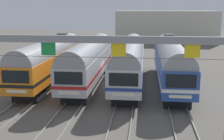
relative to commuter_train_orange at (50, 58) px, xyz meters
The scene contains 8 objects.
ground_plane 7.06m from the commuter_train_orange, ahead, with size 160.00×160.00×0.00m, color #5B564F.
track_bed 18.40m from the commuter_train_orange, 68.99° to the left, with size 14.56×70.00×0.15m.
commuter_train_orange is the anchor object (origin of this frame).
commuter_train_stainless 4.35m from the commuter_train_orange, ahead, with size 2.88×18.06×4.77m.
commuter_train_silver 8.71m from the commuter_train_orange, ahead, with size 2.88×18.06×4.77m.
commuter_train_blue 13.06m from the commuter_train_orange, ahead, with size 2.88×18.06×5.05m.
catenary_gantry 15.19m from the commuter_train_orange, 64.19° to the right, with size 18.30×0.44×6.97m.
maintenance_building 44.59m from the commuter_train_orange, 70.15° to the left, with size 23.48×10.00×7.48m, color beige.
Camera 1 is at (3.77, -31.17, 8.09)m, focal length 47.58 mm.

